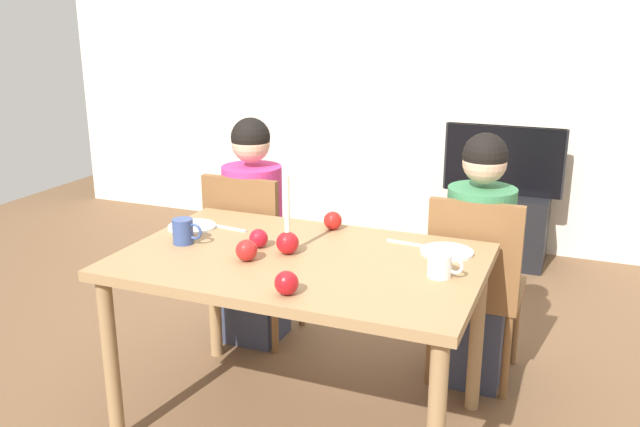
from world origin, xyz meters
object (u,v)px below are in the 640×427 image
(plate_right, at_px, (447,252))
(plate_left, at_px, (192,227))
(person_left_child, at_px, (253,235))
(person_right_child, at_px, (477,265))
(mug_left, at_px, (184,231))
(candle_centerpiece, at_px, (287,238))
(tv_stand, at_px, (498,227))
(tv, at_px, (504,160))
(apple_by_left_plate, at_px, (259,238))
(chair_left, at_px, (251,248))
(chair_right, at_px, (475,280))
(dining_table, at_px, (301,276))
(apple_near_candle, at_px, (286,283))
(apple_far_edge, at_px, (333,221))
(apple_by_right_mug, at_px, (246,250))
(mug_right, at_px, (441,265))

(plate_right, bearing_deg, plate_left, -174.87)
(person_left_child, xyz_separation_m, plate_right, (1.07, -0.39, 0.19))
(person_right_child, height_order, mug_left, person_right_child)
(person_right_child, relative_size, plate_right, 5.64)
(person_left_child, bearing_deg, candle_centerpiece, -52.40)
(tv_stand, xyz_separation_m, candle_centerpiece, (-0.53, -2.29, 0.58))
(tv, height_order, mug_left, tv)
(plate_left, bearing_deg, candle_centerpiece, -14.88)
(tv_stand, distance_m, apple_by_left_plate, 2.43)
(chair_left, height_order, chair_right, same)
(dining_table, distance_m, chair_left, 0.83)
(candle_centerpiece, xyz_separation_m, apple_near_candle, (0.16, -0.36, -0.02))
(dining_table, bearing_deg, plate_right, 25.94)
(plate_right, distance_m, apple_by_left_plate, 0.75)
(apple_far_edge, bearing_deg, dining_table, -88.80)
(apple_near_candle, distance_m, apple_by_right_mug, 0.36)
(mug_left, bearing_deg, apple_by_right_mug, -13.73)
(dining_table, distance_m, tv_stand, 2.39)
(apple_by_left_plate, relative_size, apple_far_edge, 0.95)
(chair_right, height_order, plate_right, chair_right)
(candle_centerpiece, distance_m, apple_near_candle, 0.40)
(person_right_child, relative_size, apple_far_edge, 14.54)
(plate_right, height_order, apple_near_candle, apple_near_candle)
(tv_stand, xyz_separation_m, apple_by_left_plate, (-0.67, -2.26, 0.55))
(mug_left, bearing_deg, tv_stand, 67.25)
(candle_centerpiece, relative_size, mug_left, 2.37)
(apple_near_candle, bearing_deg, plate_left, 143.92)
(plate_left, bearing_deg, mug_right, -7.65)
(apple_by_left_plate, bearing_deg, person_left_child, 119.63)
(chair_left, relative_size, tv_stand, 1.41)
(plate_right, height_order, apple_by_right_mug, apple_by_right_mug)
(apple_near_candle, xyz_separation_m, apple_by_right_mug, (-0.28, 0.23, 0.00))
(chair_right, bearing_deg, apple_far_edge, -157.99)
(candle_centerpiece, xyz_separation_m, apple_far_edge, (0.05, 0.36, -0.03))
(chair_right, xyz_separation_m, apple_by_right_mug, (-0.76, -0.73, 0.28))
(person_left_child, relative_size, tv, 1.48)
(plate_left, xyz_separation_m, apple_by_left_plate, (0.39, -0.12, 0.03))
(candle_centerpiece, relative_size, mug_right, 2.41)
(chair_right, distance_m, tv, 1.71)
(chair_right, xyz_separation_m, plate_right, (-0.07, -0.35, 0.24))
(chair_left, relative_size, person_right_child, 0.77)
(chair_right, relative_size, apple_far_edge, 11.16)
(candle_centerpiece, bearing_deg, plate_right, 22.48)
(person_right_child, bearing_deg, apple_by_right_mug, -135.12)
(plate_right, bearing_deg, apple_near_candle, -124.62)
(apple_far_edge, bearing_deg, apple_by_left_plate, -120.24)
(person_left_child, distance_m, apple_near_candle, 1.21)
(chair_left, xyz_separation_m, tv, (1.02, 1.69, 0.20))
(chair_left, height_order, tv_stand, chair_left)
(apple_by_right_mug, bearing_deg, chair_left, 117.06)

